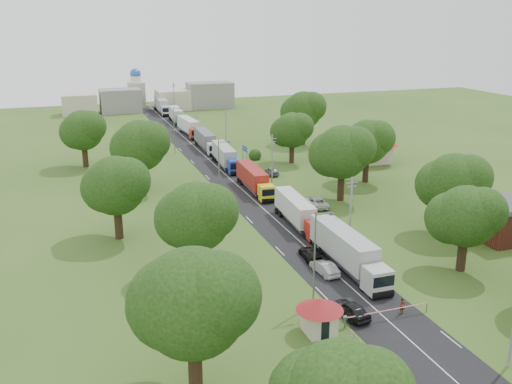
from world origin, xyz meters
name	(u,v)px	position (x,y,z in m)	size (l,w,h in m)	color
ground	(288,231)	(0.00, 0.00, 0.00)	(260.00, 260.00, 0.00)	#35571D
road	(243,191)	(0.00, 20.00, 0.00)	(8.00, 200.00, 0.04)	black
boom_barrier	(375,314)	(-1.36, -25.00, 0.89)	(9.22, 0.35, 1.18)	slate
guard_booth	(320,312)	(-7.20, -25.00, 2.16)	(4.40, 4.40, 3.45)	beige
info_sign	(245,152)	(5.20, 35.00, 3.00)	(0.12, 3.10, 4.10)	slate
pole_1	(351,210)	(5.50, -7.00, 4.68)	(1.60, 0.24, 9.00)	gray
pole_2	(272,160)	(5.50, 21.00, 4.68)	(1.60, 0.24, 9.00)	gray
pole_3	(226,130)	(5.50, 49.00, 4.68)	(1.60, 0.24, 9.00)	gray
pole_4	(196,110)	(5.50, 77.00, 4.68)	(1.60, 0.24, 9.00)	gray
pole_5	(174,97)	(5.50, 105.00, 4.68)	(1.60, 0.24, 9.00)	gray
lamp_0	(316,254)	(-5.35, -20.00, 5.55)	(2.03, 0.22, 10.00)	slate
lamp_1	(220,169)	(-5.35, 15.00, 5.55)	(2.03, 0.22, 10.00)	slate
lamp_2	(175,128)	(-5.35, 50.00, 5.55)	(2.03, 0.22, 10.00)	slate
tree_2	(465,216)	(13.99, -17.86, 6.60)	(8.00, 8.00, 10.10)	#382616
tree_3	(453,182)	(19.99, -7.84, 7.22)	(8.80, 8.80, 11.07)	#382616
tree_4	(342,152)	(12.99, 10.17, 7.85)	(9.60, 9.60, 12.05)	#382616
tree_5	(367,142)	(21.99, 18.16, 7.22)	(8.80, 8.80, 11.07)	#382616
tree_6	(292,130)	(14.99, 35.14, 6.60)	(8.00, 8.00, 10.10)	#382616
tree_7	(303,110)	(23.99, 50.17, 7.85)	(9.60, 9.60, 12.05)	#382616
tree_9	(192,302)	(-20.01, -29.83, 7.85)	(9.60, 9.60, 12.05)	#382616
tree_10	(196,216)	(-15.01, -9.84, 7.22)	(8.80, 8.80, 11.07)	#382616
tree_11	(115,185)	(-22.01, 5.16, 7.22)	(8.80, 8.80, 11.07)	#382616
tree_12	(140,145)	(-16.01, 25.17, 7.85)	(9.60, 9.60, 12.05)	#382616
tree_13	(83,130)	(-24.01, 45.16, 7.22)	(8.80, 8.80, 11.07)	#382616
house_brick	(509,220)	(26.00, -12.00, 2.65)	(8.60, 6.60, 5.20)	maroon
house_cream	(371,145)	(30.00, 30.00, 3.64)	(10.08, 10.08, 5.80)	beige
distant_town	(156,99)	(0.68, 110.00, 3.49)	(52.00, 8.00, 8.00)	gray
church	(136,91)	(-4.00, 118.00, 5.39)	(5.00, 5.00, 12.30)	beige
truck_0	(347,250)	(1.79, -13.34, 2.30)	(2.74, 15.62, 4.33)	#BABABA
truck_1	(297,212)	(2.01, 1.72, 2.04)	(3.10, 13.95, 3.85)	#B51E14
truck_2	(254,179)	(1.64, 19.23, 2.06)	(2.86, 14.05, 3.88)	yellow
truck_3	(225,156)	(1.68, 36.37, 2.10)	(3.18, 14.31, 3.95)	#1C3BAD
truck_4	(206,140)	(1.79, 52.01, 2.06)	(2.71, 14.05, 3.89)	silver
truck_5	(189,127)	(1.93, 69.02, 2.10)	(3.20, 14.34, 3.96)	#AF331A
truck_6	(177,115)	(2.39, 86.54, 2.07)	(3.08, 14.14, 3.90)	#215826
truck_7	(162,105)	(1.61, 104.85, 2.31)	(3.29, 15.77, 4.36)	silver
car_lane_front	(351,309)	(-3.00, -23.37, 0.79)	(1.86, 4.61, 1.57)	black
car_lane_mid	(325,268)	(-1.22, -13.77, 0.72)	(1.53, 4.39, 1.45)	#A6A9AF
car_lane_rear	(311,254)	(-1.00, -9.48, 0.68)	(1.91, 4.70, 1.36)	black
car_verge_near	(316,202)	(8.00, 8.23, 0.78)	(2.58, 5.60, 1.56)	white
car_verge_far	(272,171)	(8.00, 27.67, 0.71)	(1.68, 4.17, 1.42)	slate
pedestrian_near	(402,306)	(2.00, -24.50, 0.80)	(0.58, 0.38, 1.60)	gray
pedestrian_booth	(329,327)	(-6.50, -25.70, 0.88)	(0.86, 0.67, 1.76)	gray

